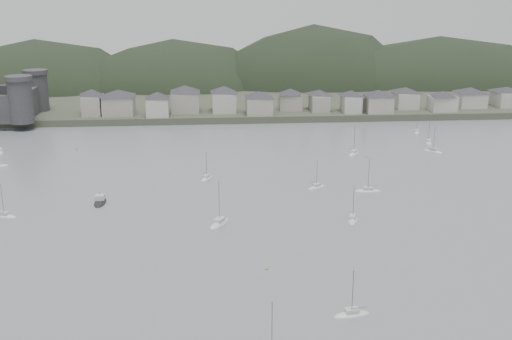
{
  "coord_description": "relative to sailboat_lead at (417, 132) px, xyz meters",
  "views": [
    {
      "loc": [
        -15.1,
        -107.13,
        58.53
      ],
      "look_at": [
        0.0,
        75.0,
        6.0
      ],
      "focal_mm": 44.76,
      "sensor_mm": 36.0,
      "label": 1
    }
  ],
  "objects": [
    {
      "name": "forested_ridge",
      "position": [
        -68.52,
        122.69,
        -11.47
      ],
      "size": [
        851.55,
        103.94,
        102.57
      ],
      "color": "black",
      "rests_on": "ground"
    },
    {
      "name": "mooring_buoys",
      "position": [
        -90.5,
        -95.26,
        -0.03
      ],
      "size": [
        136.2,
        145.39,
        0.7
      ],
      "color": "#C18240",
      "rests_on": "ground"
    },
    {
      "name": "far_shore_land",
      "position": [
        -73.36,
        148.28,
        1.32
      ],
      "size": [
        900.0,
        250.0,
        3.0
      ],
      "primitive_type": "cube",
      "color": "#383D2D",
      "rests_on": "ground"
    },
    {
      "name": "motor_launch_far",
      "position": [
        -118.19,
        -80.74,
        0.1
      ],
      "size": [
        3.31,
        8.87,
        4.09
      ],
      "rotation": [
        0.0,
        0.0,
        3.13
      ],
      "color": "black",
      "rests_on": "ground"
    },
    {
      "name": "sailboat_lead",
      "position": [
        0.0,
        0.0,
        0.0
      ],
      "size": [
        3.98,
        6.84,
        8.95
      ],
      "rotation": [
        0.0,
        0.0,
        2.83
      ],
      "color": "silver",
      "rests_on": "ground"
    },
    {
      "name": "waterfront_town",
      "position": [
        -22.77,
        36.63,
        8.48
      ],
      "size": [
        451.48,
        28.46,
        12.92
      ],
      "color": "gray",
      "rests_on": "far_shore_land"
    },
    {
      "name": "moored_fleet",
      "position": [
        -105.14,
        -87.95,
        -0.01
      ],
      "size": [
        248.8,
        174.44,
        13.34
      ],
      "color": "silver",
      "rests_on": "ground"
    },
    {
      "name": "ground",
      "position": [
        -73.36,
        -146.72,
        -0.18
      ],
      "size": [
        900.0,
        900.0,
        0.0
      ],
      "primitive_type": "plane",
      "color": "slate",
      "rests_on": "ground"
    }
  ]
}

